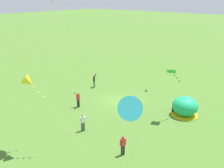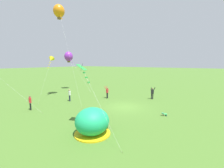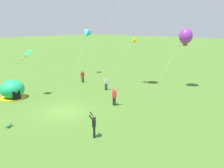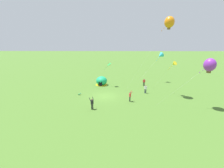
# 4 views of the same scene
# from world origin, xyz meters

# --- Properties ---
(ground_plane) EXTENTS (300.00, 300.00, 0.00)m
(ground_plane) POSITION_xyz_m (0.00, 0.00, 0.00)
(ground_plane) COLOR #477028
(popup_tent) EXTENTS (2.81, 2.81, 2.10)m
(popup_tent) POSITION_xyz_m (-7.68, -1.31, 1.00)
(popup_tent) COLOR #1EAD6B
(popup_tent) RESTS_ON ground
(toddler_crawling) EXTENTS (0.41, 0.54, 0.32)m
(toddler_crawling) POSITION_xyz_m (-0.52, -4.97, 0.18)
(toddler_crawling) COLOR green
(toddler_crawling) RESTS_ON ground
(person_arms_raised) EXTENTS (0.68, 0.71, 1.89)m
(person_arms_raised) POSITION_xyz_m (5.86, -1.56, 1.00)
(person_arms_raised) COLOR black
(person_arms_raised) RESTS_ON ground
(person_with_toddler) EXTENTS (0.35, 0.56, 1.72)m
(person_with_toddler) POSITION_xyz_m (-7.11, 8.69, 0.96)
(person_with_toddler) COLOR black
(person_with_toddler) RESTS_ON ground
(person_watching_sky) EXTENTS (0.67, 0.52, 1.89)m
(person_watching_sky) POSITION_xyz_m (2.59, 4.50, 1.00)
(person_watching_sky) COLOR black
(person_watching_sky) RESTS_ON ground
(person_strolling) EXTENTS (0.38, 0.55, 1.72)m
(person_strolling) POSITION_xyz_m (-1.82, 8.01, 0.96)
(person_strolling) COLOR #1E2347
(person_strolling) RESTS_ON ground
(kite_orange) EXTENTS (3.61, 7.82, 14.12)m
(kite_orange) POSITION_xyz_m (-0.58, 11.06, 13.17)
(kite_orange) COLOR silver
(kite_orange) RESTS_ON ground
(kite_yellow) EXTENTS (4.77, 3.04, 6.56)m
(kite_yellow) POSITION_xyz_m (-1.16, 12.81, 5.99)
(kite_yellow) COLOR silver
(kite_yellow) RESTS_ON ground
(kite_purple) EXTENTS (1.80, 7.69, 7.70)m
(kite_purple) POSITION_xyz_m (4.87, 15.66, 6.72)
(kite_purple) COLOR silver
(kite_purple) RESTS_ON ground
(kite_green) EXTENTS (2.37, 5.58, 5.47)m
(kite_green) POSITION_xyz_m (-6.82, 0.37, 4.91)
(kite_green) COLOR silver
(kite_green) RESTS_ON ground
(kite_cyan) EXTENTS (4.87, 7.61, 7.53)m
(kite_cyan) POSITION_xyz_m (-10.94, 13.08, 6.72)
(kite_cyan) COLOR silver
(kite_cyan) RESTS_ON ground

